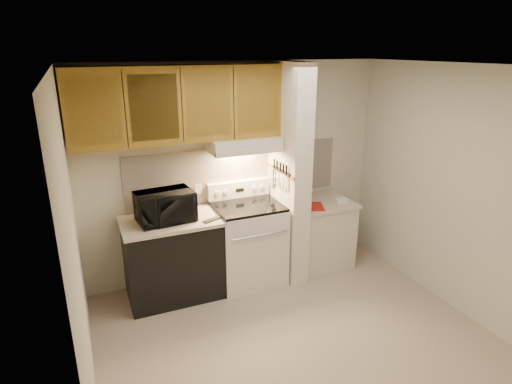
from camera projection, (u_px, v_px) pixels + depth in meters
floor at (293, 335)px, 4.13m from camera, size 3.60×3.60×0.00m
ceiling at (302, 66)px, 3.32m from camera, size 3.60×3.60×0.00m
wall_back at (237, 171)px, 5.03m from camera, size 3.60×2.50×0.02m
wall_left at (75, 252)px, 3.06m from camera, size 0.02×3.00×2.50m
wall_right at (452, 189)px, 4.39m from camera, size 0.02×3.00×2.50m
backsplash at (237, 173)px, 5.03m from camera, size 2.60×0.02×0.63m
range_body at (248, 244)px, 4.99m from camera, size 0.76×0.65×0.92m
oven_window at (259, 252)px, 4.70m from camera, size 0.50×0.01×0.30m
oven_handle at (260, 235)px, 4.59m from camera, size 0.65×0.02×0.02m
cooktop at (248, 206)px, 4.83m from camera, size 0.74×0.64×0.03m
range_backguard at (239, 189)px, 5.04m from camera, size 0.76×0.08×0.20m
range_display at (240, 190)px, 5.01m from camera, size 0.10×0.01×0.04m
range_knob_left_outer at (217, 193)px, 4.90m from camera, size 0.05×0.02×0.05m
range_knob_left_inner at (225, 192)px, 4.94m from camera, size 0.05×0.02×0.05m
range_knob_right_inner at (254, 188)px, 5.07m from camera, size 0.05×0.02×0.05m
range_knob_right_outer at (262, 187)px, 5.11m from camera, size 0.05×0.02×0.05m
dishwasher_front at (173, 259)px, 4.68m from camera, size 1.00×0.63×0.87m
left_countertop at (171, 221)px, 4.53m from camera, size 1.04×0.67×0.04m
spoon_rest at (212, 220)px, 4.49m from camera, size 0.22×0.14×0.01m
teal_jar at (170, 207)px, 4.71m from camera, size 0.11×0.11×0.11m
outlet at (198, 189)px, 4.88m from camera, size 0.08×0.01×0.12m
microwave at (165, 207)px, 4.44m from camera, size 0.61×0.45×0.32m
partition_pillar at (289, 174)px, 4.92m from camera, size 0.22×0.70×2.50m
pillar_trim at (280, 171)px, 4.86m from camera, size 0.01×0.70×0.04m
knife_strip at (281, 171)px, 4.81m from camera, size 0.02×0.42×0.04m
knife_blade_a at (286, 183)px, 4.70m from camera, size 0.01×0.03×0.16m
knife_handle_a at (286, 170)px, 4.66m from camera, size 0.02×0.02×0.10m
knife_blade_b at (284, 182)px, 4.76m from camera, size 0.01×0.04×0.18m
knife_handle_b at (283, 168)px, 4.72m from camera, size 0.02×0.02×0.10m
knife_blade_c at (281, 181)px, 4.83m from camera, size 0.01×0.04×0.20m
knife_handle_c at (281, 167)px, 4.78m from camera, size 0.02×0.02×0.10m
knife_blade_d at (277, 177)px, 4.91m from camera, size 0.01×0.04×0.16m
knife_handle_d at (277, 165)px, 4.86m from camera, size 0.02×0.02×0.10m
knife_blade_e at (274, 177)px, 4.97m from camera, size 0.01×0.04×0.18m
knife_handle_e at (274, 163)px, 4.92m from camera, size 0.02×0.02×0.10m
oven_mitt at (272, 177)px, 5.04m from camera, size 0.03×0.09×0.22m
right_cab_base at (320, 235)px, 5.36m from camera, size 0.70×0.60×0.81m
right_countertop at (321, 203)px, 5.22m from camera, size 0.74×0.64×0.04m
red_folder at (314, 207)px, 5.04m from camera, size 0.31×0.36×0.01m
white_box at (341, 200)px, 5.20m from camera, size 0.16×0.11×0.04m
range_hood at (243, 144)px, 4.72m from camera, size 0.78×0.44×0.15m
hood_lip at (250, 152)px, 4.55m from camera, size 0.78×0.04×0.06m
upper_cabinets at (178, 104)px, 4.35m from camera, size 2.18×0.33×0.77m
cab_door_a at (94, 111)px, 3.91m from camera, size 0.46×0.01×0.63m
cab_gap_a at (125, 109)px, 4.01m from camera, size 0.01×0.01×0.73m
cab_door_b at (154, 108)px, 4.11m from camera, size 0.46×0.01×0.63m
cab_gap_b at (182, 106)px, 4.21m from camera, size 0.01×0.01×0.73m
cab_door_c at (208, 105)px, 4.32m from camera, size 0.46×0.01×0.63m
cab_gap_c at (234, 104)px, 4.42m from camera, size 0.01×0.01×0.73m
cab_door_d at (258, 102)px, 4.52m from camera, size 0.46×0.01×0.63m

